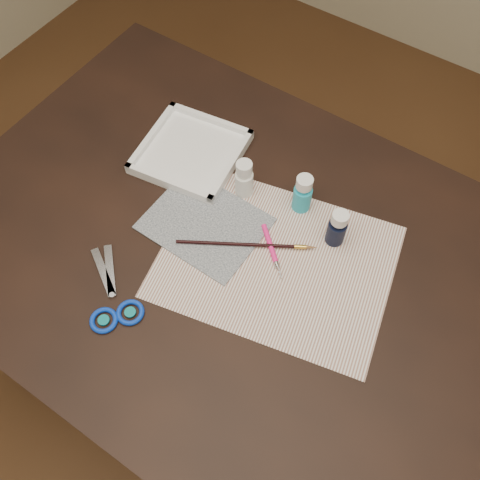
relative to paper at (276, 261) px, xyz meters
The scene contains 11 objects.
ground 0.76m from the paper, 162.43° to the right, with size 3.50×3.50×0.02m, color #422614.
table 0.38m from the paper, 162.43° to the right, with size 1.30×0.90×0.75m, color black.
paper is the anchor object (origin of this frame).
canvas 0.17m from the paper, behind, with size 0.24×0.19×0.00m, color black.
paint_bottle_white 0.19m from the paper, 144.00° to the left, with size 0.04×0.04×0.10m, color white.
paint_bottle_cyan 0.16m from the paper, 100.59° to the left, with size 0.04×0.04×0.10m, color #21ABC9.
paint_bottle_navy 0.14m from the paper, 56.50° to the left, with size 0.04×0.04×0.09m, color black.
paintbrush 0.07m from the paper, behind, with size 0.29×0.01×0.01m, color black, non-canonical shape.
craft_knife 0.02m from the paper, 144.41° to the left, with size 0.14×0.01×0.01m, color #FF2083, non-canonical shape.
scissors 0.35m from the paper, 135.72° to the right, with size 0.21×0.11×0.01m, color silver, non-canonical shape.
palette_tray 0.34m from the paper, 157.32° to the left, with size 0.22×0.22×0.03m, color white.
Camera 1 is at (0.30, -0.45, 1.71)m, focal length 40.00 mm.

